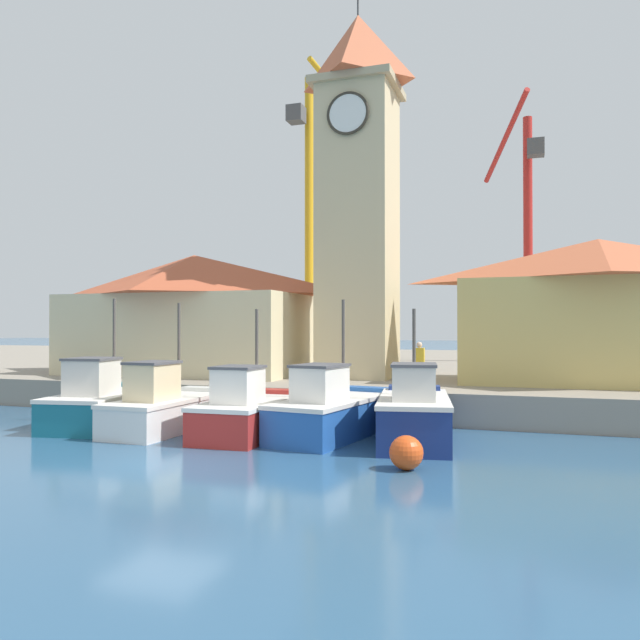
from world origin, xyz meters
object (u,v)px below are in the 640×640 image
mooring_buoy (406,453)px  fishing_boat_left_outer (166,408)px  warehouse_left (194,313)px  dock_worker_near_tower (419,364)px  fishing_boat_mid_left (333,412)px  fishing_boat_center (414,414)px  clock_tower (358,185)px  port_crane_near (312,246)px  fishing_boat_far_left (104,403)px  warehouse_right (599,309)px  fishing_boat_left_inner (248,412)px  port_crane_far (526,264)px

mooring_buoy → fishing_boat_left_outer: bearing=160.1°
warehouse_left → dock_worker_near_tower: 12.17m
fishing_boat_mid_left → fishing_boat_center: bearing=-5.4°
clock_tower → port_crane_near: (-6.22, 11.83, -0.86)m
mooring_buoy → fishing_boat_far_left: bearing=164.0°
fishing_boat_center → warehouse_right: (5.53, 8.41, 3.11)m
fishing_boat_mid_left → port_crane_near: (-7.61, 19.83, 7.69)m
fishing_boat_far_left → fishing_boat_center: 10.09m
fishing_boat_center → port_crane_near: 23.70m
warehouse_right → dock_worker_near_tower: (-6.12, -4.08, -1.96)m
fishing_boat_far_left → fishing_boat_mid_left: size_ratio=0.93×
fishing_boat_center → clock_tower: size_ratio=0.29×
fishing_boat_left_outer → port_crane_near: bearing=96.6°
fishing_boat_left_outer → port_crane_near: size_ratio=0.25×
mooring_buoy → dock_worker_near_tower: 7.91m
fishing_boat_left_inner → warehouse_left: size_ratio=0.42×
fishing_boat_mid_left → dock_worker_near_tower: size_ratio=3.35×
fishing_boat_far_left → port_crane_near: port_crane_near is taller
fishing_boat_left_inner → warehouse_left: warehouse_left is taller
fishing_boat_left_outer → mooring_buoy: (8.10, -2.93, -0.33)m
fishing_boat_left_outer → dock_worker_near_tower: 8.63m
warehouse_right → mooring_buoy: bearing=-113.5°
fishing_boat_mid_left → clock_tower: bearing=99.9°
warehouse_left → fishing_boat_center: bearing=-35.5°
warehouse_right → mooring_buoy: (-5.11, -11.77, -3.51)m
fishing_boat_left_outer → dock_worker_near_tower: (7.10, 4.75, 1.23)m
warehouse_left → fishing_boat_far_left: bearing=-78.6°
port_crane_near → warehouse_right: bearing=-36.8°
fishing_boat_mid_left → warehouse_left: size_ratio=0.49×
port_crane_near → fishing_boat_mid_left: bearing=-69.0°
fishing_boat_far_left → fishing_boat_center: size_ratio=1.03×
clock_tower → warehouse_left: size_ratio=1.54×
clock_tower → mooring_buoy: bearing=-69.8°
port_crane_near → mooring_buoy: (10.47, -23.41, -8.04)m
fishing_boat_mid_left → port_crane_near: bearing=111.0°
port_crane_far → port_crane_near: bearing=-162.9°
port_crane_near → fishing_boat_left_inner: bearing=-75.8°
fishing_boat_left_outer → mooring_buoy: bearing=-19.9°
port_crane_far → fishing_boat_left_outer: bearing=-113.3°
warehouse_right → dock_worker_near_tower: bearing=-146.3°
fishing_boat_left_outer → fishing_boat_center: fishing_boat_left_outer is taller
warehouse_left → clock_tower: bearing=-1.6°
warehouse_left → warehouse_right: (17.40, -0.04, -0.02)m
fishing_boat_far_left → dock_worker_near_tower: fishing_boat_far_left is taller
fishing_boat_mid_left → clock_tower: 11.79m
port_crane_near → mooring_buoy: port_crane_near is taller
fishing_boat_left_inner → fishing_boat_mid_left: size_ratio=0.85×
fishing_boat_far_left → mooring_buoy: bearing=-16.0°
fishing_boat_left_outer → fishing_boat_center: 7.69m
clock_tower → mooring_buoy: clock_tower is taller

